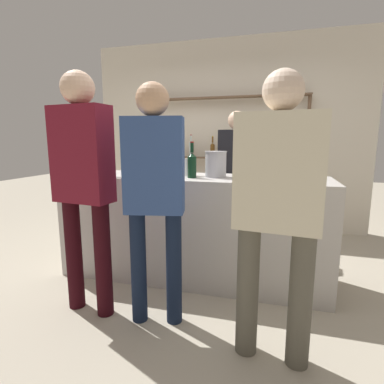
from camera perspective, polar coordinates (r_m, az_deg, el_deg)
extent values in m
plane|color=#B2A893|center=(3.10, 0.00, -15.64)|extent=(16.00, 16.00, 0.00)
cube|color=#B7B2AD|center=(2.92, 0.00, -6.77)|extent=(2.51, 0.67, 1.00)
cube|color=beige|center=(4.69, 6.45, 10.57)|extent=(4.11, 0.12, 2.80)
cylinder|color=brown|center=(4.86, -7.70, 5.53)|extent=(0.05, 0.05, 1.95)
cylinder|color=brown|center=(4.49, 20.81, 4.62)|extent=(0.05, 0.05, 1.95)
cube|color=brown|center=(4.56, 6.21, 17.46)|extent=(2.37, 0.18, 0.02)
cube|color=brown|center=(4.52, 6.01, 6.49)|extent=(2.37, 0.18, 0.02)
cylinder|color=black|center=(4.73, -4.15, 8.16)|extent=(0.06, 0.06, 0.23)
cone|color=black|center=(4.73, -4.17, 9.72)|extent=(0.06, 0.06, 0.03)
cylinder|color=black|center=(4.73, -4.18, 10.33)|extent=(0.02, 0.02, 0.07)
cylinder|color=black|center=(4.73, -4.18, 10.83)|extent=(0.03, 0.03, 0.01)
cylinder|color=silver|center=(4.63, -0.19, 8.08)|extent=(0.06, 0.06, 0.22)
cone|color=silver|center=(4.63, -0.19, 9.60)|extent=(0.06, 0.06, 0.03)
cylinder|color=silver|center=(4.63, -0.19, 10.25)|extent=(0.02, 0.02, 0.08)
cylinder|color=maroon|center=(4.63, -0.19, 10.80)|extent=(0.03, 0.03, 0.01)
cylinder|color=brown|center=(4.55, 3.93, 7.81)|extent=(0.07, 0.07, 0.18)
cone|color=brown|center=(4.55, 3.94, 9.14)|extent=(0.07, 0.07, 0.03)
cylinder|color=brown|center=(4.55, 3.95, 9.89)|extent=(0.03, 0.03, 0.09)
cylinder|color=gold|center=(4.55, 3.96, 10.53)|extent=(0.03, 0.03, 0.01)
cylinder|color=black|center=(4.49, 8.17, 7.86)|extent=(0.07, 0.07, 0.21)
cone|color=black|center=(4.49, 8.20, 9.37)|extent=(0.07, 0.07, 0.03)
cylinder|color=black|center=(4.49, 8.22, 10.18)|extent=(0.03, 0.03, 0.09)
cylinder|color=black|center=(4.49, 8.24, 10.86)|extent=(0.03, 0.03, 0.01)
cylinder|color=brown|center=(4.46, 12.49, 7.77)|extent=(0.07, 0.07, 0.21)
cone|color=brown|center=(4.46, 12.55, 9.34)|extent=(0.07, 0.07, 0.03)
cylinder|color=brown|center=(4.46, 12.58, 10.12)|extent=(0.03, 0.03, 0.09)
cylinder|color=#232328|center=(4.46, 12.60, 10.77)|extent=(0.03, 0.03, 0.01)
cylinder|color=#0F1956|center=(4.46, 16.84, 7.60)|extent=(0.07, 0.07, 0.22)
cone|color=#0F1956|center=(4.45, 16.92, 9.20)|extent=(0.07, 0.07, 0.03)
cylinder|color=#0F1956|center=(4.45, 16.96, 9.90)|extent=(0.03, 0.03, 0.08)
cylinder|color=maroon|center=(4.46, 16.99, 10.47)|extent=(0.03, 0.03, 0.01)
cylinder|color=black|center=(2.70, -0.01, 4.73)|extent=(0.08, 0.08, 0.19)
cone|color=black|center=(2.70, -0.01, 7.14)|extent=(0.08, 0.08, 0.04)
cylinder|color=black|center=(2.69, -0.01, 8.44)|extent=(0.03, 0.03, 0.09)
cylinder|color=maroon|center=(2.69, -0.01, 9.49)|extent=(0.03, 0.03, 0.01)
cylinder|color=silver|center=(2.90, -15.55, 4.68)|extent=(0.08, 0.08, 0.19)
cone|color=silver|center=(2.90, -15.65, 6.86)|extent=(0.08, 0.08, 0.04)
cylinder|color=silver|center=(2.89, -15.71, 8.09)|extent=(0.03, 0.03, 0.09)
cylinder|color=black|center=(2.89, -15.75, 9.09)|extent=(0.03, 0.03, 0.01)
cylinder|color=black|center=(2.76, -7.75, 5.23)|extent=(0.09, 0.09, 0.24)
cone|color=black|center=(2.75, -7.81, 8.10)|extent=(0.09, 0.09, 0.04)
cylinder|color=black|center=(2.75, -7.84, 9.32)|extent=(0.03, 0.03, 0.08)
cylinder|color=#232328|center=(2.75, -7.87, 10.26)|extent=(0.03, 0.03, 0.01)
cylinder|color=#0F1956|center=(3.20, -10.08, 5.49)|extent=(0.07, 0.07, 0.20)
cone|color=#0F1956|center=(3.19, -10.14, 7.61)|extent=(0.07, 0.07, 0.03)
cylinder|color=#0F1956|center=(3.19, -10.18, 8.64)|extent=(0.03, 0.03, 0.08)
cylinder|color=black|center=(3.19, -10.20, 9.50)|extent=(0.03, 0.03, 0.01)
cylinder|color=brown|center=(3.27, -17.25, 5.13)|extent=(0.09, 0.09, 0.19)
cone|color=brown|center=(3.26, -17.35, 7.11)|extent=(0.09, 0.09, 0.04)
cylinder|color=brown|center=(3.26, -17.41, 8.29)|extent=(0.03, 0.03, 0.09)
cylinder|color=maroon|center=(3.26, -17.46, 9.22)|extent=(0.04, 0.04, 0.01)
cylinder|color=brown|center=(3.02, -5.90, 5.28)|extent=(0.07, 0.07, 0.20)
cone|color=brown|center=(3.02, -5.94, 7.47)|extent=(0.07, 0.07, 0.03)
cylinder|color=brown|center=(3.01, -5.96, 8.66)|extent=(0.03, 0.03, 0.09)
cylinder|color=black|center=(3.01, -5.98, 9.65)|extent=(0.03, 0.03, 0.01)
cylinder|color=silver|center=(3.14, -20.81, 3.09)|extent=(0.06, 0.06, 0.00)
cylinder|color=silver|center=(3.13, -20.86, 3.92)|extent=(0.01, 0.01, 0.09)
cone|color=silver|center=(3.13, -20.95, 5.35)|extent=(0.07, 0.07, 0.07)
cylinder|color=#B2B2B7|center=(2.77, 4.54, 5.23)|extent=(0.19, 0.19, 0.23)
cylinder|color=#B2B2B7|center=(2.77, 4.58, 7.67)|extent=(0.20, 0.20, 0.01)
cylinder|color=silver|center=(2.86, -0.56, 4.74)|extent=(0.11, 0.11, 0.16)
sphere|color=tan|center=(2.84, 0.04, 3.89)|extent=(0.02, 0.02, 0.02)
sphere|color=tan|center=(2.86, 0.16, 4.01)|extent=(0.02, 0.02, 0.02)
sphere|color=tan|center=(2.86, -1.26, 3.97)|extent=(0.02, 0.02, 0.02)
sphere|color=tan|center=(2.90, -0.75, 3.76)|extent=(0.02, 0.02, 0.02)
cylinder|color=black|center=(2.42, -16.58, -12.30)|extent=(0.12, 0.12, 0.88)
cylinder|color=black|center=(2.60, -21.55, -11.02)|extent=(0.12, 0.12, 0.88)
cube|color=maroon|center=(2.34, -20.26, 6.67)|extent=(0.47, 0.25, 0.70)
sphere|color=#DBB293|center=(2.37, -20.96, 18.04)|extent=(0.24, 0.24, 0.24)
cylinder|color=#121C33|center=(2.25, -3.46, -14.34)|extent=(0.11, 0.11, 0.83)
cylinder|color=#121C33|center=(2.29, -10.14, -13.97)|extent=(0.11, 0.11, 0.83)
cube|color=navy|center=(2.08, -7.26, 4.94)|extent=(0.44, 0.26, 0.66)
sphere|color=tan|center=(2.09, -7.53, 17.11)|extent=(0.23, 0.23, 0.23)
cylinder|color=#575347|center=(1.96, 19.93, -18.81)|extent=(0.14, 0.14, 0.83)
cylinder|color=#575347|center=(1.99, 10.53, -17.93)|extent=(0.14, 0.14, 0.83)
cube|color=beige|center=(1.75, 16.28, 3.62)|extent=(0.51, 0.27, 0.66)
sphere|color=beige|center=(1.76, 17.00, 18.03)|extent=(0.22, 0.22, 0.22)
cylinder|color=black|center=(3.85, 6.24, -4.16)|extent=(0.12, 0.12, 0.81)
cylinder|color=black|center=(3.78, 10.06, -4.54)|extent=(0.12, 0.12, 0.81)
cube|color=black|center=(3.70, 8.40, 6.66)|extent=(0.44, 0.25, 0.64)
sphere|color=#DBB293|center=(3.71, 8.57, 13.35)|extent=(0.22, 0.22, 0.22)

